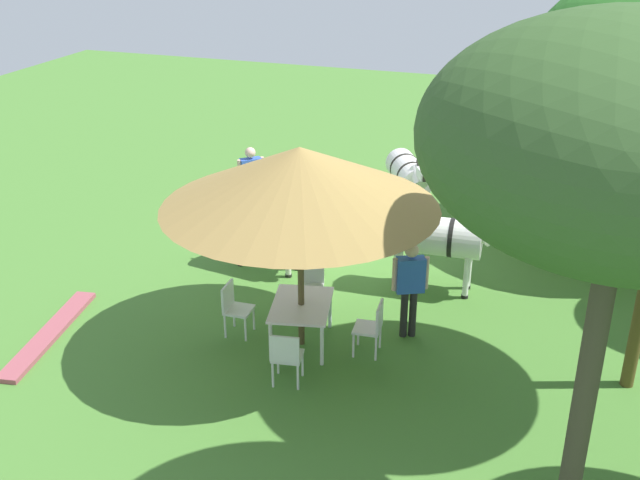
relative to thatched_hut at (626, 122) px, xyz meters
The scene contains 15 objects.
ground_plane 6.61m from the thatched_hut, 59.07° to the right, with size 36.00×36.00×0.00m, color #45792F.
thatched_hut is the anchor object (origin of this frame).
shade_umbrella 7.67m from the thatched_hut, 37.96° to the right, with size 4.24×4.24×3.36m.
patio_dining_table 7.90m from the thatched_hut, 37.96° to the right, with size 1.43×1.17×0.74m.
patio_chair_west_end 8.71m from the thatched_hut, 44.00° to the right, with size 0.46×0.44×0.90m.
patio_chair_near_lawn 8.74m from the thatched_hut, 32.16° to the right, with size 0.49×0.50×0.90m.
patio_chair_near_hut 7.22m from the thatched_hut, 30.81° to the right, with size 0.47×0.45×0.90m.
patio_chair_east_end 7.26m from the thatched_hut, 45.34° to the right, with size 0.50×0.52×0.90m.
guest_beside_umbrella 6.30m from the thatched_hut, 30.88° to the right, with size 0.39×0.55×1.68m.
standing_watcher 7.85m from the thatched_hut, 78.45° to the right, with size 0.47×0.49×1.71m.
zebra_nearest_camera 4.55m from the thatched_hut, 86.24° to the right, with size 1.99×1.33×1.59m.
zebra_by_umbrella 4.84m from the thatched_hut, 41.27° to the right, with size 0.78×2.37×1.60m.
zebra_toward_hut 7.39m from the thatched_hut, 59.79° to the right, with size 0.86×2.11×1.52m.
acacia_tree_left_background 9.40m from the thatched_hut, ahead, with size 3.75×3.75×5.91m.
brick_patio_kerb 11.62m from the thatched_hut, 50.67° to the right, with size 2.80×0.36×0.08m, color #9A4A53.
Camera 1 is at (12.95, 4.28, 6.73)m, focal length 42.96 mm.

